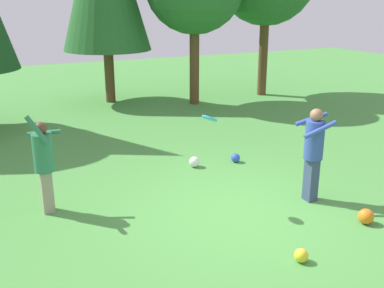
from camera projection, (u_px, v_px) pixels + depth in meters
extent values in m
plane|color=#4C9342|center=(237.00, 213.00, 7.97)|extent=(40.00, 40.00, 0.00)
cube|color=gray|center=(47.00, 191.00, 7.91)|extent=(0.19, 0.22, 0.76)
cylinder|color=#2D7551|center=(43.00, 153.00, 7.69)|extent=(0.34, 0.34, 0.66)
sphere|color=brown|center=(41.00, 128.00, 7.56)|extent=(0.21, 0.21, 0.21)
cylinder|color=#2D7551|center=(44.00, 133.00, 7.80)|extent=(0.55, 0.28, 0.12)
cylinder|color=#2D7551|center=(37.00, 130.00, 7.37)|extent=(0.38, 0.21, 0.51)
cube|color=#38476B|center=(311.00, 179.00, 8.35)|extent=(0.19, 0.22, 0.81)
cylinder|color=#334C9E|center=(314.00, 140.00, 8.12)|extent=(0.34, 0.34, 0.70)
sphere|color=#8C6647|center=(316.00, 115.00, 7.98)|extent=(0.23, 0.23, 0.23)
cylinder|color=#334C9E|center=(320.00, 130.00, 7.86)|extent=(0.58, 0.24, 0.32)
cylinder|color=#334C9E|center=(311.00, 119.00, 8.21)|extent=(0.59, 0.24, 0.25)
cylinder|color=#2393D1|center=(209.00, 118.00, 7.69)|extent=(0.34, 0.35, 0.15)
sphere|color=white|center=(194.00, 162.00, 10.07)|extent=(0.23, 0.23, 0.23)
sphere|color=orange|center=(366.00, 216.00, 7.56)|extent=(0.26, 0.26, 0.26)
sphere|color=blue|center=(236.00, 158.00, 10.36)|extent=(0.20, 0.20, 0.20)
sphere|color=yellow|center=(301.00, 255.00, 6.48)|extent=(0.20, 0.20, 0.20)
cylinder|color=brown|center=(194.00, 60.00, 15.60)|extent=(0.33, 0.33, 3.00)
cylinder|color=brown|center=(108.00, 55.00, 15.80)|extent=(0.33, 0.33, 3.29)
cylinder|color=brown|center=(263.00, 51.00, 16.99)|extent=(0.33, 0.33, 3.24)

